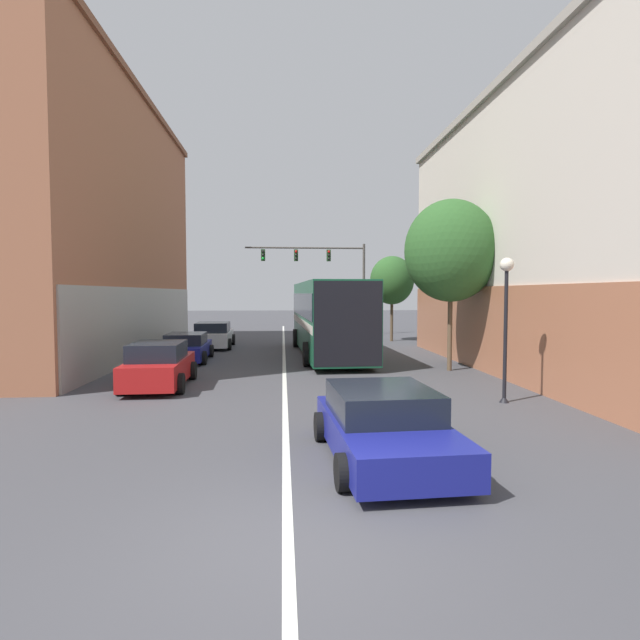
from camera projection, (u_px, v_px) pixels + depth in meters
ground_plane at (288, 542)px, 5.90m from camera, size 160.00×160.00×0.00m
lane_center_line at (284, 359)px, 22.36m from camera, size 0.14×45.06×0.01m
building_left_brick at (63, 223)px, 23.35m from camera, size 7.96×19.88×12.29m
building_right_storefront at (602, 230)px, 18.51m from camera, size 8.98×19.39×10.39m
bus at (328, 314)px, 23.69m from camera, size 3.20×11.70×3.46m
hatchback_foreground at (384, 425)px, 8.88m from camera, size 2.36×4.25×1.24m
parked_car_left_near at (213, 335)px, 27.01m from camera, size 2.20×4.35×1.39m
parked_car_left_mid at (159, 366)px, 15.63m from camera, size 2.00×4.06×1.43m
parked_car_left_far at (187, 348)px, 21.64m from camera, size 2.02×4.07×1.23m
traffic_signal_gantry at (324, 267)px, 34.78m from camera, size 8.37×0.36×6.40m
street_lamp at (506, 309)px, 13.33m from camera, size 0.37×0.37×3.90m
street_tree_near at (451, 251)px, 18.80m from camera, size 3.51×3.15×6.48m
street_tree_far at (392, 280)px, 30.57m from camera, size 2.70×2.43×5.23m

